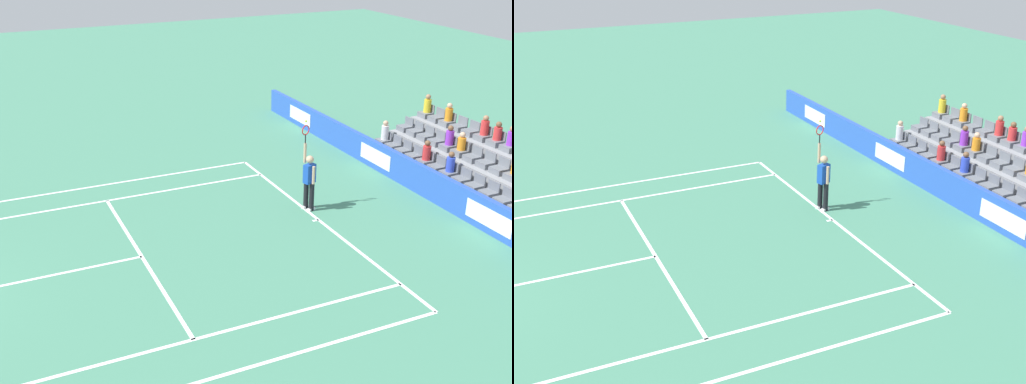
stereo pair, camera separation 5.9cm
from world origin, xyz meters
The scene contains 11 objects.
line_baseline centered at (0.00, -11.89, 0.00)m, with size 10.97×0.10×0.01m, color white.
line_service centered at (0.00, -6.40, 0.00)m, with size 8.23×0.10×0.01m, color white.
line_centre_service centered at (0.00, -3.20, 0.00)m, with size 0.10×6.40×0.01m, color white.
line_singles_sideline_left centered at (4.12, -5.95, 0.00)m, with size 0.10×11.89×0.01m, color white.
line_singles_sideline_right centered at (-4.12, -5.95, 0.00)m, with size 0.10×11.89×0.01m, color white.
line_doubles_sideline_left centered at (5.49, -5.95, 0.00)m, with size 0.10×11.89×0.01m, color white.
line_doubles_sideline_right centered at (-5.49, -5.95, 0.00)m, with size 0.10×11.89×0.01m, color white.
line_centre_mark centered at (0.00, -11.79, 0.00)m, with size 0.10×0.20×0.01m, color white.
sponsor_barrier centered at (0.00, -15.95, 0.50)m, with size 22.71×0.22×1.00m.
tennis_player centered at (0.82, -11.99, 0.99)m, with size 0.54×0.42×2.85m.
stadium_stand centered at (0.00, -18.27, 0.56)m, with size 8.68×2.85×2.21m.
Camera 1 is at (-15.33, -2.70, 8.50)m, focal length 45.65 mm.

